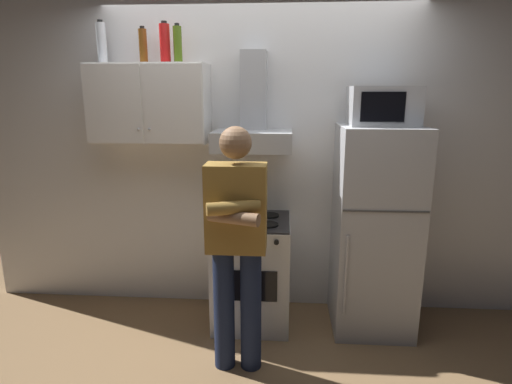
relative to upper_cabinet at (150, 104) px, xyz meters
name	(u,v)px	position (x,y,z in m)	size (l,w,h in m)	color
ground_plane	(256,336)	(0.85, -0.37, -1.75)	(7.00, 7.00, 0.00)	olive
back_wall_tiled	(261,152)	(0.85, 0.23, -0.40)	(4.80, 0.10, 2.70)	white
upper_cabinet	(150,104)	(0.00, 0.00, 0.00)	(0.90, 0.37, 0.60)	white
stove_oven	(252,271)	(0.80, -0.13, -1.32)	(0.60, 0.62, 0.87)	white
range_hood	(253,124)	(0.80, 0.00, -0.15)	(0.60, 0.44, 0.75)	#B7BABF
refrigerator	(374,230)	(1.75, -0.12, -0.95)	(0.60, 0.62, 1.60)	silver
microwave	(383,106)	(1.75, -0.11, -0.01)	(0.48, 0.37, 0.28)	#B7BABF
person_standing	(237,243)	(0.75, -0.73, -0.85)	(0.38, 0.33, 1.64)	#192342
bottle_beer_brown	(143,46)	(-0.03, 0.02, 0.43)	(0.06, 0.06, 0.27)	brown
bottle_soda_red	(165,43)	(0.14, -0.01, 0.44)	(0.08, 0.08, 0.30)	red
bottle_olive_oil	(178,44)	(0.24, -0.03, 0.43)	(0.06, 0.06, 0.28)	#4C6B19
bottle_vodka_clear	(102,43)	(-0.36, 0.03, 0.45)	(0.07, 0.07, 0.32)	silver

